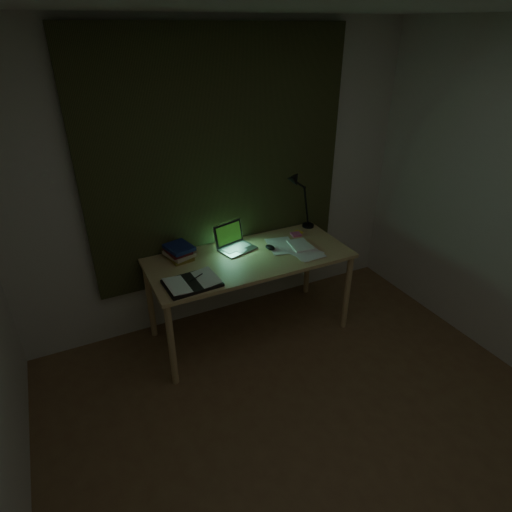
{
  "coord_description": "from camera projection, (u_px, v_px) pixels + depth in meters",
  "views": [
    {
      "loc": [
        -1.24,
        -1.22,
        2.43
      ],
      "look_at": [
        0.06,
        1.44,
        0.82
      ],
      "focal_mm": 30.0,
      "sensor_mm": 36.0,
      "label": 1
    }
  ],
  "objects": [
    {
      "name": "floor",
      "position": [
        351.0,
        478.0,
        2.6
      ],
      "size": [
        3.5,
        4.0,
        0.0
      ],
      "primitive_type": "cube",
      "color": "brown",
      "rests_on": "ground"
    },
    {
      "name": "wall_back",
      "position": [
        220.0,
        184.0,
        3.58
      ],
      "size": [
        3.5,
        0.0,
        2.5
      ],
      "primitive_type": "cube",
      "color": "silver",
      "rests_on": "ground"
    },
    {
      "name": "curtain",
      "position": [
        220.0,
        162.0,
        3.45
      ],
      "size": [
        2.2,
        0.06,
        2.0
      ],
      "primitive_type": "cube",
      "color": "#2C2F17",
      "rests_on": "wall_back"
    },
    {
      "name": "desk",
      "position": [
        250.0,
        295.0,
        3.67
      ],
      "size": [
        1.66,
        0.72,
        0.76
      ],
      "primitive_type": null,
      "color": "tan",
      "rests_on": "floor"
    },
    {
      "name": "laptop",
      "position": [
        237.0,
        239.0,
        3.55
      ],
      "size": [
        0.36,
        0.39,
        0.21
      ],
      "primitive_type": null,
      "rotation": [
        0.0,
        0.0,
        0.27
      ],
      "color": "#A9A9AD",
      "rests_on": "desk"
    },
    {
      "name": "open_textbook",
      "position": [
        192.0,
        282.0,
        3.11
      ],
      "size": [
        0.41,
        0.3,
        0.03
      ],
      "primitive_type": null,
      "rotation": [
        0.0,
        0.0,
        0.06
      ],
      "color": "white",
      "rests_on": "desk"
    },
    {
      "name": "book_stack",
      "position": [
        179.0,
        251.0,
        3.44
      ],
      "size": [
        0.22,
        0.25,
        0.12
      ],
      "primitive_type": null,
      "rotation": [
        0.0,
        0.0,
        0.17
      ],
      "color": "white",
      "rests_on": "desk"
    },
    {
      "name": "loose_papers",
      "position": [
        293.0,
        246.0,
        3.64
      ],
      "size": [
        0.4,
        0.42,
        0.02
      ],
      "primitive_type": null,
      "rotation": [
        0.0,
        0.0,
        0.13
      ],
      "color": "white",
      "rests_on": "desk"
    },
    {
      "name": "mouse",
      "position": [
        270.0,
        247.0,
        3.59
      ],
      "size": [
        0.08,
        0.11,
        0.04
      ],
      "primitive_type": "ellipsoid",
      "rotation": [
        0.0,
        0.0,
        0.25
      ],
      "color": "black",
      "rests_on": "desk"
    },
    {
      "name": "sticky_yellow",
      "position": [
        298.0,
        232.0,
        3.88
      ],
      "size": [
        0.09,
        0.09,
        0.01
      ],
      "primitive_type": "cube",
      "rotation": [
        0.0,
        0.0,
        0.38
      ],
      "color": "yellow",
      "rests_on": "desk"
    },
    {
      "name": "sticky_pink",
      "position": [
        296.0,
        234.0,
        3.84
      ],
      "size": [
        0.09,
        0.09,
        0.02
      ],
      "primitive_type": "cube",
      "rotation": [
        0.0,
        0.0,
        -0.15
      ],
      "color": "pink",
      "rests_on": "desk"
    },
    {
      "name": "desk_lamp",
      "position": [
        310.0,
        197.0,
        3.87
      ],
      "size": [
        0.41,
        0.32,
        0.58
      ],
      "primitive_type": null,
      "rotation": [
        0.0,
        0.0,
        0.06
      ],
      "color": "black",
      "rests_on": "desk"
    }
  ]
}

